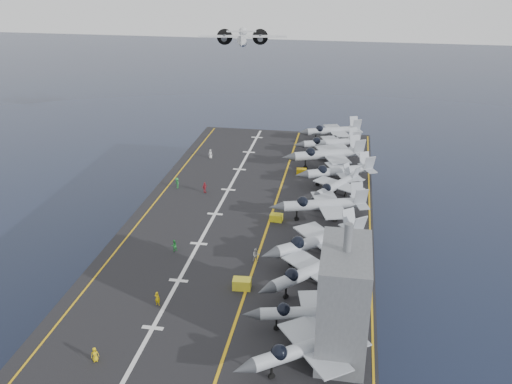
% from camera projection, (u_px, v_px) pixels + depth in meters
% --- Properties ---
extents(ground, '(500.00, 500.00, 0.00)m').
position_uv_depth(ground, '(252.00, 273.00, 94.71)').
color(ground, '#142135').
rests_on(ground, ground).
extents(hull, '(36.00, 90.00, 10.00)m').
position_uv_depth(hull, '(252.00, 247.00, 92.70)').
color(hull, '#56595E').
rests_on(hull, ground).
extents(flight_deck, '(38.00, 92.00, 0.40)m').
position_uv_depth(flight_deck, '(252.00, 218.00, 90.62)').
color(flight_deck, black).
rests_on(flight_deck, hull).
extents(foul_line, '(0.35, 90.00, 0.02)m').
position_uv_depth(foul_line, '(270.00, 218.00, 90.07)').
color(foul_line, gold).
rests_on(foul_line, flight_deck).
extents(landing_centerline, '(0.50, 90.00, 0.02)m').
position_uv_depth(landing_centerline, '(215.00, 214.00, 91.47)').
color(landing_centerline, silver).
rests_on(landing_centerline, flight_deck).
extents(deck_edge_port, '(0.25, 90.00, 0.02)m').
position_uv_depth(deck_edge_port, '(150.00, 209.00, 93.18)').
color(deck_edge_port, gold).
rests_on(deck_edge_port, flight_deck).
extents(deck_edge_stbd, '(0.25, 90.00, 0.02)m').
position_uv_depth(deck_edge_stbd, '(370.00, 226.00, 87.65)').
color(deck_edge_stbd, gold).
rests_on(deck_edge_stbd, flight_deck).
extents(island_superstructure, '(5.00, 10.00, 15.00)m').
position_uv_depth(island_superstructure, '(344.00, 289.00, 58.11)').
color(island_superstructure, '#56595E').
rests_on(island_superstructure, flight_deck).
extents(fighter_jet_0, '(17.34, 16.22, 5.01)m').
position_uv_depth(fighter_jet_0, '(307.00, 347.00, 57.55)').
color(fighter_jet_0, '#8C949C').
rests_on(fighter_jet_0, flight_deck).
extents(fighter_jet_1, '(15.01, 11.62, 4.65)m').
position_uv_depth(fighter_jet_1, '(310.00, 312.00, 63.34)').
color(fighter_jet_1, '#919AA0').
rests_on(fighter_jet_1, flight_deck).
extents(fighter_jet_2, '(17.43, 17.60, 5.16)m').
position_uv_depth(fighter_jet_2, '(312.00, 270.00, 70.99)').
color(fighter_jet_2, '#969DA6').
rests_on(fighter_jet_2, flight_deck).
extents(fighter_jet_3, '(19.10, 18.17, 5.53)m').
position_uv_depth(fighter_jet_3, '(319.00, 240.00, 77.76)').
color(fighter_jet_3, gray).
rests_on(fighter_jet_3, flight_deck).
extents(fighter_jet_4, '(17.75, 14.37, 5.35)m').
position_uv_depth(fighter_jet_4, '(324.00, 203.00, 88.85)').
color(fighter_jet_4, '#A0A9B1').
rests_on(fighter_jet_4, flight_deck).
extents(fighter_jet_5, '(14.30, 15.72, 4.54)m').
position_uv_depth(fighter_jet_5, '(336.00, 185.00, 96.69)').
color(fighter_jet_5, '#98A2AA').
rests_on(fighter_jet_5, flight_deck).
extents(fighter_jet_6, '(17.43, 15.04, 5.10)m').
position_uv_depth(fighter_jet_6, '(339.00, 170.00, 102.20)').
color(fighter_jet_6, '#8F989F').
rests_on(fighter_jet_6, flight_deck).
extents(fighter_jet_7, '(19.08, 16.08, 5.63)m').
position_uv_depth(fighter_jet_7, '(328.00, 153.00, 109.63)').
color(fighter_jet_7, '#9EA6AE').
rests_on(fighter_jet_7, flight_deck).
extents(fighter_jet_8, '(16.36, 13.61, 4.86)m').
position_uv_depth(fighter_jet_8, '(331.00, 142.00, 117.03)').
color(fighter_jet_8, '#9EA8AF').
rests_on(fighter_jet_8, flight_deck).
extents(tow_cart_a, '(2.37, 1.63, 1.37)m').
position_uv_depth(tow_cart_a, '(242.00, 284.00, 71.51)').
color(tow_cart_a, yellow).
rests_on(tow_cart_a, flight_deck).
extents(tow_cart_b, '(2.02, 1.40, 1.16)m').
position_uv_depth(tow_cart_b, '(276.00, 218.00, 89.00)').
color(tow_cart_b, yellow).
rests_on(tow_cart_b, flight_deck).
extents(tow_cart_c, '(1.95, 1.35, 1.11)m').
position_uv_depth(tow_cart_c, '(301.00, 172.00, 107.01)').
color(tow_cart_c, '#C4970A').
rests_on(tow_cart_c, flight_deck).
extents(crew_0, '(1.18, 1.05, 1.65)m').
position_uv_depth(crew_0, '(95.00, 354.00, 59.00)').
color(crew_0, gold).
rests_on(crew_0, flight_deck).
extents(crew_1, '(1.23, 0.93, 1.86)m').
position_uv_depth(crew_1, '(157.00, 298.00, 68.11)').
color(crew_1, '#E2B80A').
rests_on(crew_1, flight_deck).
extents(crew_2, '(1.24, 1.18, 1.72)m').
position_uv_depth(crew_2, '(174.00, 245.00, 80.21)').
color(crew_2, '#1D812E').
rests_on(crew_2, flight_deck).
extents(crew_3, '(1.33, 1.40, 1.94)m').
position_uv_depth(crew_3, '(177.00, 183.00, 100.86)').
color(crew_3, '#1F7B30').
rests_on(crew_3, flight_deck).
extents(crew_4, '(1.21, 1.38, 1.93)m').
position_uv_depth(crew_4, '(205.00, 187.00, 99.02)').
color(crew_4, '#AC2532').
rests_on(crew_4, flight_deck).
extents(crew_5, '(1.21, 0.93, 1.79)m').
position_uv_depth(crew_5, '(210.00, 154.00, 115.03)').
color(crew_5, silver).
rests_on(crew_5, flight_deck).
extents(crew_7, '(1.25, 0.91, 1.94)m').
position_uv_depth(crew_7, '(256.00, 255.00, 77.50)').
color(crew_7, silver).
rests_on(crew_7, flight_deck).
extents(transport_plane, '(24.13, 18.41, 5.19)m').
position_uv_depth(transport_plane, '(242.00, 42.00, 141.70)').
color(transport_plane, silver).
extents(fighter_jet_9, '(16.36, 13.61, 4.86)m').
position_uv_depth(fighter_jet_9, '(333.00, 130.00, 124.71)').
color(fighter_jet_9, '#9EA8AF').
rests_on(fighter_jet_9, flight_deck).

